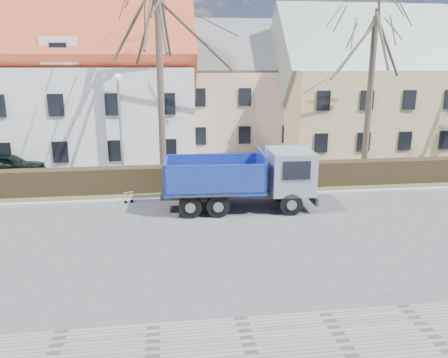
{
  "coord_description": "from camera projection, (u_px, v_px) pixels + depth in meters",
  "views": [
    {
      "loc": [
        -1.73,
        -15.86,
        6.39
      ],
      "look_at": [
        0.65,
        2.22,
        1.6
      ],
      "focal_mm": 35.0,
      "sensor_mm": 36.0,
      "label": 1
    }
  ],
  "objects": [
    {
      "name": "ground",
      "position": [
        215.0,
        233.0,
        17.05
      ],
      "size": [
        120.0,
        120.0,
        0.0
      ],
      "primitive_type": "plane",
      "color": "#48484A"
    },
    {
      "name": "curb_far",
      "position": [
        205.0,
        197.0,
        21.45
      ],
      "size": [
        80.0,
        0.3,
        0.12
      ],
      "primitive_type": "cube",
      "color": "#9A9A99",
      "rests_on": "ground"
    },
    {
      "name": "grass_strip",
      "position": [
        202.0,
        189.0,
        22.99
      ],
      "size": [
        80.0,
        3.0,
        0.1
      ],
      "primitive_type": "cube",
      "color": "#3F4627",
      "rests_on": "ground"
    },
    {
      "name": "hedge",
      "position": [
        202.0,
        179.0,
        22.64
      ],
      "size": [
        60.0,
        0.9,
        1.3
      ],
      "primitive_type": "cube",
      "color": "black",
      "rests_on": "ground"
    },
    {
      "name": "building_pink",
      "position": [
        236.0,
        95.0,
        35.72
      ],
      "size": [
        10.8,
        8.8,
        8.0
      ],
      "primitive_type": null,
      "color": "beige",
      "rests_on": "ground"
    },
    {
      "name": "building_yellow",
      "position": [
        393.0,
        93.0,
        34.29
      ],
      "size": [
        18.8,
        10.8,
        8.5
      ],
      "primitive_type": null,
      "color": "tan",
      "rests_on": "ground"
    },
    {
      "name": "tree_1",
      "position": [
        160.0,
        66.0,
        23.35
      ],
      "size": [
        9.2,
        9.2,
        12.65
      ],
      "primitive_type": null,
      "color": "#483D32",
      "rests_on": "ground"
    },
    {
      "name": "tree_2",
      "position": [
        371.0,
        81.0,
        25.07
      ],
      "size": [
        8.0,
        8.0,
        11.0
      ],
      "primitive_type": null,
      "color": "#483D32",
      "rests_on": "ground"
    },
    {
      "name": "dump_truck",
      "position": [
        234.0,
        179.0,
        19.61
      ],
      "size": [
        7.09,
        2.91,
        2.79
      ],
      "primitive_type": null,
      "rotation": [
        0.0,
        0.0,
        -0.05
      ],
      "color": "navy",
      "rests_on": "ground"
    },
    {
      "name": "streetlight",
      "position": [
        121.0,
        132.0,
        22.48
      ],
      "size": [
        0.47,
        0.47,
        6.04
      ],
      "primitive_type": null,
      "color": "#979B9E",
      "rests_on": "ground"
    },
    {
      "name": "cart_frame",
      "position": [
        124.0,
        198.0,
        20.58
      ],
      "size": [
        0.78,
        0.63,
        0.63
      ],
      "primitive_type": null,
      "rotation": [
        0.0,
        0.0,
        0.4
      ],
      "color": "silver",
      "rests_on": "ground"
    },
    {
      "name": "parked_car_a",
      "position": [
        7.0,
        165.0,
        25.4
      ],
      "size": [
        4.17,
        1.74,
        1.41
      ],
      "primitive_type": "imported",
      "rotation": [
        0.0,
        0.0,
        1.59
      ],
      "color": "black",
      "rests_on": "ground"
    }
  ]
}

